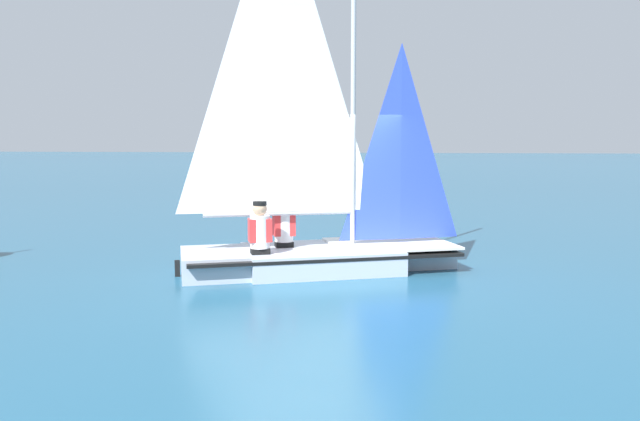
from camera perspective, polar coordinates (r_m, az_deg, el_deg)
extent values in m
plane|color=#235675|center=(10.13, 0.00, -5.44)|extent=(260.00, 260.00, 0.00)
cube|color=#B2BCCC|center=(10.10, 0.00, -4.42)|extent=(2.86, 2.50, 0.37)
cube|color=#B2BCCC|center=(10.61, 8.96, -3.99)|extent=(1.29, 1.24, 0.37)
cube|color=#B2BCCC|center=(9.85, -9.66, -4.78)|extent=(1.50, 1.69, 0.37)
cube|color=black|center=(10.07, 0.00, -3.77)|extent=(4.56, 3.30, 0.05)
cube|color=silver|center=(10.40, 6.43, -3.02)|extent=(2.41, 2.19, 0.04)
cylinder|color=#B7B7BC|center=(10.14, 3.07, 12.98)|extent=(0.08, 0.08, 5.75)
cylinder|color=#B7B7BC|center=(9.86, -3.70, -0.27)|extent=(2.20, 1.08, 0.07)
pyramid|color=white|center=(9.90, -3.80, 14.54)|extent=(2.08, 1.01, 5.03)
pyramid|color=blue|center=(10.32, 7.39, 6.22)|extent=(1.35, 0.67, 3.18)
cube|color=black|center=(9.84, -12.91, -5.18)|extent=(0.09, 0.06, 0.26)
cube|color=black|center=(10.17, -3.30, -4.09)|extent=(0.36, 0.34, 0.45)
cylinder|color=white|center=(10.09, -3.32, -1.44)|extent=(0.40, 0.40, 0.50)
cube|color=red|center=(10.09, -3.32, -1.30)|extent=(0.42, 0.38, 0.35)
sphere|color=tan|center=(10.05, -3.33, 0.53)|extent=(0.22, 0.22, 0.22)
cube|color=black|center=(9.57, -5.48, -4.75)|extent=(0.36, 0.34, 0.45)
cylinder|color=white|center=(9.50, -5.51, -1.94)|extent=(0.40, 0.40, 0.50)
cube|color=red|center=(9.49, -5.51, -1.79)|extent=(0.42, 0.38, 0.35)
sphere|color=tan|center=(9.45, -5.53, 0.16)|extent=(0.22, 0.22, 0.22)
cylinder|color=black|center=(9.44, -5.54, 0.66)|extent=(0.28, 0.28, 0.06)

